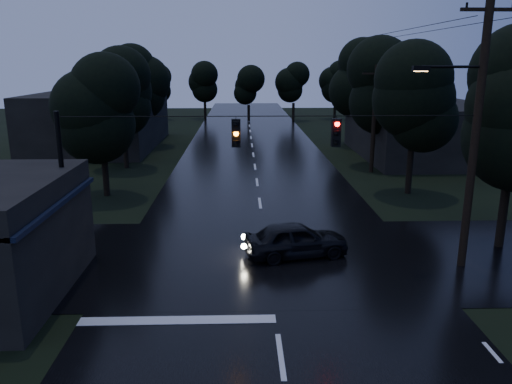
{
  "coord_description": "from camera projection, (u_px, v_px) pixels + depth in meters",
  "views": [
    {
      "loc": [
        -1.02,
        -6.8,
        7.66
      ],
      "look_at": [
        -0.41,
        13.69,
        2.31
      ],
      "focal_mm": 35.0,
      "sensor_mm": 36.0,
      "label": 1
    }
  ],
  "objects": [
    {
      "name": "main_road",
      "position": [
        255.0,
        167.0,
        37.55
      ],
      "size": [
        12.0,
        120.0,
        0.02
      ],
      "primitive_type": "cube",
      "color": "black",
      "rests_on": "ground"
    },
    {
      "name": "cross_street",
      "position": [
        267.0,
        258.0,
        20.14
      ],
      "size": [
        60.0,
        9.0,
        0.02
      ],
      "primitive_type": "cube",
      "color": "black",
      "rests_on": "ground"
    },
    {
      "name": "building_far_right",
      "position": [
        422.0,
        130.0,
        41.27
      ],
      "size": [
        10.0,
        14.0,
        4.4
      ],
      "primitive_type": "cube",
      "color": "black",
      "rests_on": "ground"
    },
    {
      "name": "building_far_left",
      "position": [
        101.0,
        120.0,
        46.19
      ],
      "size": [
        10.0,
        16.0,
        5.0
      ],
      "primitive_type": "cube",
      "color": "black",
      "rests_on": "ground"
    },
    {
      "name": "utility_pole_main",
      "position": [
        474.0,
        130.0,
        18.06
      ],
      "size": [
        3.5,
        0.3,
        10.0
      ],
      "color": "black",
      "rests_on": "ground"
    },
    {
      "name": "utility_pole_far",
      "position": [
        374.0,
        118.0,
        34.88
      ],
      "size": [
        2.0,
        0.3,
        7.5
      ],
      "color": "black",
      "rests_on": "ground"
    },
    {
      "name": "anchor_pole_left",
      "position": [
        64.0,
        194.0,
        18.2
      ],
      "size": [
        0.18,
        0.18,
        6.0
      ],
      "primitive_type": "cylinder",
      "color": "black",
      "rests_on": "ground"
    },
    {
      "name": "span_signals",
      "position": [
        285.0,
        132.0,
        17.86
      ],
      "size": [
        15.0,
        0.37,
        1.12
      ],
      "color": "black",
      "rests_on": "ground"
    },
    {
      "name": "tree_left_a",
      "position": [
        100.0,
        106.0,
        28.23
      ],
      "size": [
        3.92,
        3.92,
        8.26
      ],
      "color": "black",
      "rests_on": "ground"
    },
    {
      "name": "tree_left_b",
      "position": [
        122.0,
        91.0,
        35.86
      ],
      "size": [
        4.2,
        4.2,
        8.85
      ],
      "color": "black",
      "rests_on": "ground"
    },
    {
      "name": "tree_left_c",
      "position": [
        140.0,
        81.0,
        45.42
      ],
      "size": [
        4.48,
        4.48,
        9.44
      ],
      "color": "black",
      "rests_on": "ground"
    },
    {
      "name": "tree_right_a",
      "position": [
        415.0,
        99.0,
        28.65
      ],
      "size": [
        4.2,
        4.2,
        8.85
      ],
      "color": "black",
      "rests_on": "ground"
    },
    {
      "name": "tree_right_b",
      "position": [
        386.0,
        86.0,
        36.31
      ],
      "size": [
        4.48,
        4.48,
        9.44
      ],
      "color": "black",
      "rests_on": "ground"
    },
    {
      "name": "tree_right_c",
      "position": [
        362.0,
        77.0,
        45.91
      ],
      "size": [
        4.76,
        4.76,
        10.03
      ],
      "color": "black",
      "rests_on": "ground"
    },
    {
      "name": "car",
      "position": [
        296.0,
        239.0,
        20.14
      ],
      "size": [
        4.45,
        2.51,
        1.43
      ],
      "primitive_type": "imported",
      "rotation": [
        0.0,
        0.0,
        1.78
      ],
      "color": "black",
      "rests_on": "ground"
    }
  ]
}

